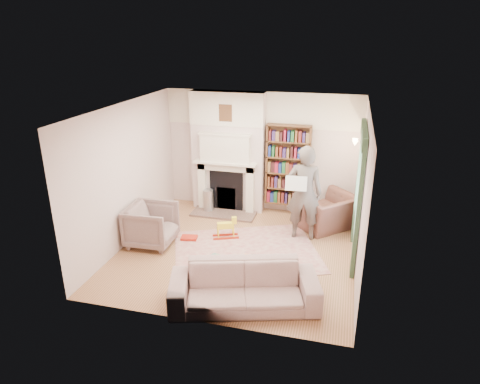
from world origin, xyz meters
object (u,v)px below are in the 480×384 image
(sofa, at_px, (244,286))
(paraffin_heater, at_px, (209,201))
(bookcase, at_px, (288,165))
(armchair_left, at_px, (152,225))
(coffee_table, at_px, (271,273))
(rocking_horse, at_px, (226,228))
(armchair_reading, at_px, (327,212))
(man_reading, at_px, (304,193))

(sofa, bearing_deg, paraffin_heater, 100.29)
(bookcase, relative_size, armchair_left, 2.03)
(coffee_table, distance_m, rocking_horse, 1.92)
(bookcase, relative_size, coffee_table, 2.64)
(coffee_table, bearing_deg, bookcase, 83.07)
(rocking_horse, bearing_deg, armchair_reading, 5.18)
(man_reading, distance_m, paraffin_heater, 2.55)
(bookcase, height_order, rocking_horse, bookcase)
(armchair_reading, distance_m, sofa, 3.36)
(armchair_left, xyz_separation_m, sofa, (2.30, -1.55, -0.08))
(man_reading, height_order, paraffin_heater, man_reading)
(bookcase, distance_m, armchair_reading, 1.39)
(coffee_table, xyz_separation_m, rocking_horse, (-1.23, 1.47, 0.01))
(coffee_table, distance_m, paraffin_heater, 3.36)
(armchair_reading, distance_m, paraffin_heater, 2.77)
(coffee_table, height_order, paraffin_heater, paraffin_heater)
(rocking_horse, bearing_deg, man_reading, -6.52)
(armchair_left, relative_size, man_reading, 0.46)
(armchair_left, height_order, paraffin_heater, armchair_left)
(armchair_left, xyz_separation_m, man_reading, (2.90, 1.04, 0.57))
(armchair_reading, xyz_separation_m, sofa, (-1.06, -3.19, -0.04))
(man_reading, xyz_separation_m, paraffin_heater, (-2.31, 0.79, -0.71))
(armchair_reading, relative_size, man_reading, 0.58)
(paraffin_heater, bearing_deg, man_reading, -18.80)
(bookcase, xyz_separation_m, armchair_left, (-2.39, -2.24, -0.76))
(bookcase, bearing_deg, man_reading, -66.64)
(armchair_left, height_order, coffee_table, armchair_left)
(armchair_reading, bearing_deg, armchair_left, -17.90)
(bookcase, relative_size, armchair_reading, 1.60)
(man_reading, xyz_separation_m, coffee_table, (-0.30, -1.91, -0.76))
(sofa, xyz_separation_m, man_reading, (0.61, 2.59, 0.65))
(bookcase, xyz_separation_m, rocking_horse, (-1.02, -1.64, -0.94))
(armchair_left, relative_size, rocking_horse, 1.72)
(armchair_reading, relative_size, rocking_horse, 2.17)
(paraffin_heater, bearing_deg, armchair_reading, -3.88)
(sofa, height_order, man_reading, man_reading)
(bookcase, bearing_deg, paraffin_heater, -167.07)
(paraffin_heater, bearing_deg, bookcase, 12.93)
(man_reading, distance_m, coffee_table, 2.08)
(armchair_reading, xyz_separation_m, rocking_horse, (-1.99, -1.04, -0.14))
(rocking_horse, bearing_deg, bookcase, 35.71)
(bookcase, distance_m, sofa, 3.88)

